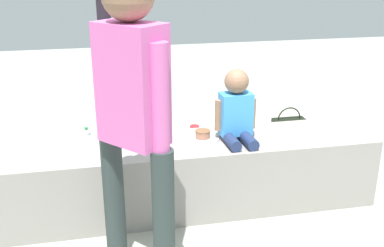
# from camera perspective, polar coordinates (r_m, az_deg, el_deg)

# --- Properties ---
(ground_plane) EXTENTS (12.00, 12.00, 0.00)m
(ground_plane) POSITION_cam_1_polar(r_m,az_deg,el_deg) (3.32, -0.51, -10.08)
(ground_plane) COLOR #9BA091
(concrete_ledge) EXTENTS (2.57, 0.52, 0.48)m
(concrete_ledge) POSITION_cam_1_polar(r_m,az_deg,el_deg) (3.20, -0.52, -6.34)
(concrete_ledge) COLOR gray
(concrete_ledge) RESTS_ON ground_plane
(child_seated) EXTENTS (0.28, 0.32, 0.48)m
(child_seated) POSITION_cam_1_polar(r_m,az_deg,el_deg) (3.08, 5.46, 1.69)
(child_seated) COLOR navy
(child_seated) RESTS_ON concrete_ledge
(adult_standing) EXTENTS (0.37, 0.39, 1.62)m
(adult_standing) POSITION_cam_1_polar(r_m,az_deg,el_deg) (2.30, -7.26, 2.38)
(adult_standing) COLOR #2A3433
(adult_standing) RESTS_ON ground_plane
(cake_plate) EXTENTS (0.22, 0.22, 0.07)m
(cake_plate) POSITION_cam_1_polar(r_m,az_deg,el_deg) (3.14, 1.33, -1.60)
(cake_plate) COLOR white
(cake_plate) RESTS_ON concrete_ledge
(gift_bag) EXTENTS (0.20, 0.09, 0.30)m
(gift_bag) POSITION_cam_1_polar(r_m,az_deg,el_deg) (3.60, -3.91, -5.17)
(gift_bag) COLOR gold
(gift_bag) RESTS_ON ground_plane
(railing_post) EXTENTS (0.36, 0.36, 1.34)m
(railing_post) POSITION_cam_1_polar(r_m,az_deg,el_deg) (3.88, -10.09, 2.71)
(railing_post) COLOR black
(railing_post) RESTS_ON ground_plane
(water_bottle_near_gift) EXTENTS (0.07, 0.07, 0.20)m
(water_bottle_near_gift) POSITION_cam_1_polar(r_m,az_deg,el_deg) (4.31, -12.76, -1.83)
(water_bottle_near_gift) COLOR silver
(water_bottle_near_gift) RESTS_ON ground_plane
(party_cup_red) EXTENTS (0.09, 0.09, 0.11)m
(party_cup_red) POSITION_cam_1_polar(r_m,az_deg,el_deg) (4.48, 0.31, -0.93)
(party_cup_red) COLOR red
(party_cup_red) RESTS_ON ground_plane
(cake_box_white) EXTENTS (0.28, 0.34, 0.12)m
(cake_box_white) POSITION_cam_1_polar(r_m,az_deg,el_deg) (3.88, 6.69, -4.49)
(cake_box_white) COLOR white
(cake_box_white) RESTS_ON ground_plane
(handbag_black_leather) EXTENTS (0.30, 0.11, 0.35)m
(handbag_black_leather) POSITION_cam_1_polar(r_m,az_deg,el_deg) (4.38, 11.72, -0.82)
(handbag_black_leather) COLOR black
(handbag_black_leather) RESTS_ON ground_plane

